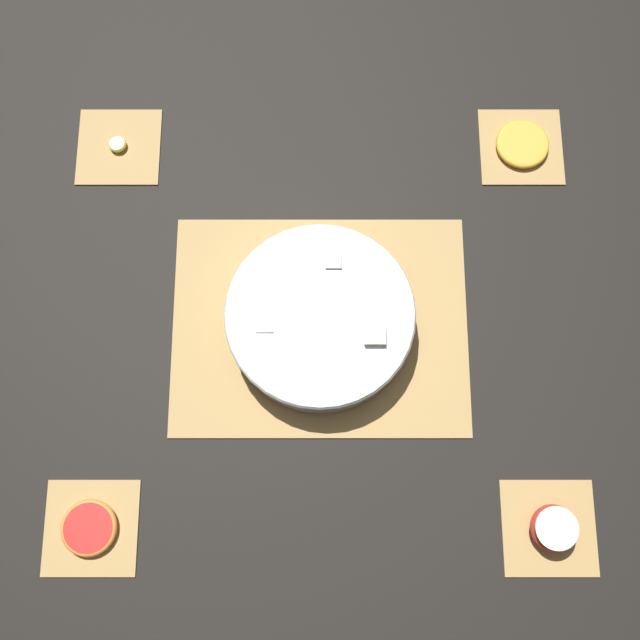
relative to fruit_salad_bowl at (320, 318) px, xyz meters
name	(u,v)px	position (x,y,z in m)	size (l,w,h in m)	color
ground_plane	(320,325)	(0.00, 0.00, -0.04)	(6.00, 6.00, 0.00)	black
bamboo_mat_center	(320,325)	(0.00, 0.00, -0.04)	(0.45, 0.34, 0.01)	#A8844C
coaster_mat_near_left	(92,529)	(-0.33, -0.30, -0.04)	(0.13, 0.13, 0.01)	#A8844C
coaster_mat_near_right	(550,527)	(0.33, -0.30, -0.04)	(0.13, 0.13, 0.01)	#A8844C
coaster_mat_far_left	(118,147)	(-0.33, 0.30, -0.04)	(0.13, 0.13, 0.01)	#A8844C
coaster_mat_far_right	(520,146)	(0.33, 0.30, -0.04)	(0.13, 0.13, 0.01)	#A8844C
fruit_salad_bowl	(320,318)	(0.00, 0.00, 0.00)	(0.28, 0.28, 0.08)	silver
apple_half	(554,527)	(0.33, -0.30, -0.02)	(0.07, 0.07, 0.04)	#B72D23
orange_slice_whole	(522,144)	(0.33, 0.30, -0.03)	(0.09, 0.09, 0.01)	#F9A338
banana_coin_single	(117,145)	(-0.33, 0.30, -0.03)	(0.03, 0.03, 0.01)	beige
grapefruit_slice	(90,529)	(-0.33, -0.30, -0.03)	(0.08, 0.08, 0.01)	#B2231E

